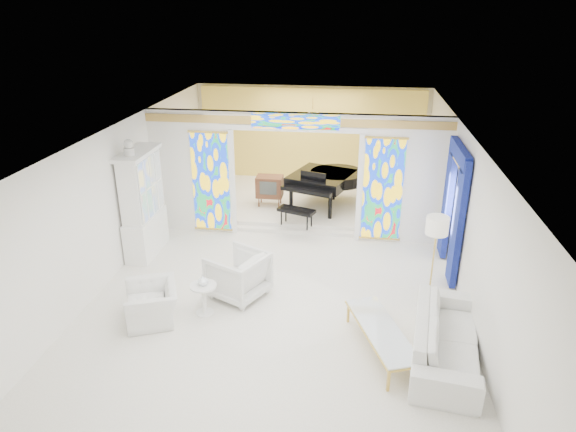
# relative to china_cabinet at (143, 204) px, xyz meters

# --- Properties ---
(floor) EXTENTS (12.00, 12.00, 0.00)m
(floor) POSITION_rel_china_cabinet_xyz_m (3.22, -0.60, -1.17)
(floor) COLOR white
(floor) RESTS_ON ground
(ceiling) EXTENTS (7.00, 12.00, 0.02)m
(ceiling) POSITION_rel_china_cabinet_xyz_m (3.22, -0.60, 1.83)
(ceiling) COLOR silver
(ceiling) RESTS_ON wall_back
(wall_back) EXTENTS (7.00, 0.02, 3.00)m
(wall_back) POSITION_rel_china_cabinet_xyz_m (3.22, 5.40, 0.33)
(wall_back) COLOR white
(wall_back) RESTS_ON floor
(wall_left) EXTENTS (0.02, 12.00, 3.00)m
(wall_left) POSITION_rel_china_cabinet_xyz_m (-0.28, -0.60, 0.33)
(wall_left) COLOR white
(wall_left) RESTS_ON floor
(wall_right) EXTENTS (0.02, 12.00, 3.00)m
(wall_right) POSITION_rel_china_cabinet_xyz_m (6.72, -0.60, 0.33)
(wall_right) COLOR white
(wall_right) RESTS_ON floor
(partition_wall) EXTENTS (7.00, 0.22, 3.00)m
(partition_wall) POSITION_rel_china_cabinet_xyz_m (3.22, 1.40, 0.48)
(partition_wall) COLOR white
(partition_wall) RESTS_ON floor
(stained_glass_left) EXTENTS (0.90, 0.04, 2.40)m
(stained_glass_left) POSITION_rel_china_cabinet_xyz_m (1.19, 1.29, 0.13)
(stained_glass_left) COLOR gold
(stained_glass_left) RESTS_ON partition_wall
(stained_glass_right) EXTENTS (0.90, 0.04, 2.40)m
(stained_glass_right) POSITION_rel_china_cabinet_xyz_m (5.25, 1.29, 0.13)
(stained_glass_right) COLOR gold
(stained_glass_right) RESTS_ON partition_wall
(stained_glass_transom) EXTENTS (2.00, 0.04, 0.34)m
(stained_glass_transom) POSITION_rel_china_cabinet_xyz_m (3.22, 1.29, 1.65)
(stained_glass_transom) COLOR gold
(stained_glass_transom) RESTS_ON partition_wall
(alcove_platform) EXTENTS (6.80, 3.80, 0.18)m
(alcove_platform) POSITION_rel_china_cabinet_xyz_m (3.22, 3.50, -1.08)
(alcove_platform) COLOR white
(alcove_platform) RESTS_ON floor
(gold_curtain_back) EXTENTS (6.70, 0.10, 2.90)m
(gold_curtain_back) POSITION_rel_china_cabinet_xyz_m (3.22, 5.28, 0.33)
(gold_curtain_back) COLOR #EBCB52
(gold_curtain_back) RESTS_ON wall_back
(chandelier) EXTENTS (0.48, 0.48, 0.30)m
(chandelier) POSITION_rel_china_cabinet_xyz_m (3.42, 3.40, 1.38)
(chandelier) COLOR gold
(chandelier) RESTS_ON ceiling
(blue_drapes) EXTENTS (0.14, 1.85, 2.65)m
(blue_drapes) POSITION_rel_china_cabinet_xyz_m (6.62, 0.10, 0.41)
(blue_drapes) COLOR navy
(blue_drapes) RESTS_ON wall_right
(china_cabinet) EXTENTS (0.56, 1.46, 2.72)m
(china_cabinet) POSITION_rel_china_cabinet_xyz_m (0.00, 0.00, 0.00)
(china_cabinet) COLOR white
(china_cabinet) RESTS_ON floor
(armchair_left) EXTENTS (1.21, 1.27, 0.66)m
(armchair_left) POSITION_rel_china_cabinet_xyz_m (1.12, -2.55, -0.84)
(armchair_left) COLOR white
(armchair_left) RESTS_ON floor
(armchair_right) EXTENTS (1.32, 1.31, 0.90)m
(armchair_right) POSITION_rel_china_cabinet_xyz_m (2.47, -1.55, -0.72)
(armchair_right) COLOR white
(armchair_right) RESTS_ON floor
(sofa) EXTENTS (1.35, 2.66, 0.74)m
(sofa) POSITION_rel_china_cabinet_xyz_m (6.17, -2.94, -0.80)
(sofa) COLOR white
(sofa) RESTS_ON floor
(side_table) EXTENTS (0.55, 0.55, 0.60)m
(side_table) POSITION_rel_china_cabinet_xyz_m (2.00, -2.26, -0.78)
(side_table) COLOR white
(side_table) RESTS_ON floor
(vase) EXTENTS (0.25, 0.25, 0.20)m
(vase) POSITION_rel_china_cabinet_xyz_m (2.00, -2.26, -0.47)
(vase) COLOR white
(vase) RESTS_ON side_table
(coffee_table) EXTENTS (1.23, 2.02, 0.43)m
(coffee_table) POSITION_rel_china_cabinet_xyz_m (5.15, -2.94, -0.77)
(coffee_table) COLOR white
(coffee_table) RESTS_ON floor
(floor_lamp) EXTENTS (0.53, 0.53, 1.70)m
(floor_lamp) POSITION_rel_china_cabinet_xyz_m (6.13, -1.16, 0.28)
(floor_lamp) COLOR gold
(floor_lamp) RESTS_ON floor
(grand_piano) EXTENTS (2.33, 2.90, 1.11)m
(grand_piano) POSITION_rel_china_cabinet_xyz_m (3.89, 3.00, -0.24)
(grand_piano) COLOR black
(grand_piano) RESTS_ON alcove_platform
(tv_console) EXTENTS (0.70, 0.49, 0.81)m
(tv_console) POSITION_rel_china_cabinet_xyz_m (2.34, 2.82, -0.46)
(tv_console) COLOR brown
(tv_console) RESTS_ON alcove_platform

